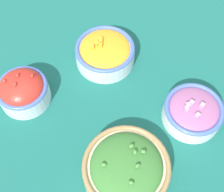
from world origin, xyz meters
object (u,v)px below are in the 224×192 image
bowl_red_onion (193,111)px  bowl_cherry_tomatoes (23,90)px  bowl_squash (105,52)px  bowl_broccoli (126,168)px

bowl_red_onion → bowl_cherry_tomatoes: bowl_cherry_tomatoes is taller
bowl_squash → bowl_red_onion: (-0.27, -0.01, -0.00)m
bowl_red_onion → bowl_cherry_tomatoes: bearing=34.9°
bowl_squash → bowl_cherry_tomatoes: (0.07, 0.22, 0.00)m
bowl_cherry_tomatoes → bowl_red_onion: bearing=-145.1°
bowl_squash → bowl_cherry_tomatoes: bearing=73.7°
bowl_red_onion → bowl_broccoli: 0.21m
bowl_squash → bowl_red_onion: bowl_squash is taller
bowl_red_onion → bowl_squash: bearing=2.8°
bowl_squash → bowl_broccoli: size_ratio=0.83×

